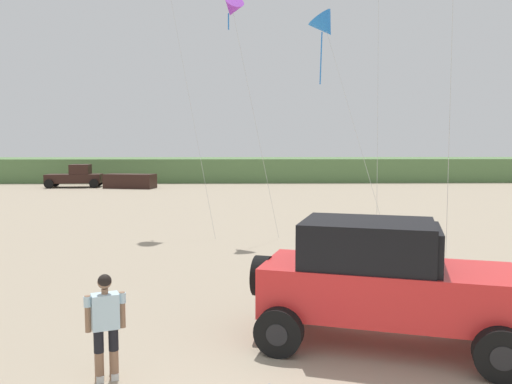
{
  "coord_description": "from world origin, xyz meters",
  "views": [
    {
      "loc": [
        -0.16,
        -5.58,
        3.61
      ],
      "look_at": [
        0.1,
        3.78,
        2.76
      ],
      "focal_mm": 36.13,
      "sensor_mm": 36.0,
      "label": 1
    }
  ],
  "objects_px": {
    "person_watching": "(106,321)",
    "kite_purple_stunt": "(232,9)",
    "distant_sedan": "(130,181)",
    "jeep": "(383,279)",
    "distant_pickup": "(76,176)",
    "kite_yellow_diamond": "(325,26)"
  },
  "relations": [
    {
      "from": "person_watching",
      "to": "kite_purple_stunt",
      "type": "relative_size",
      "value": 0.18
    },
    {
      "from": "person_watching",
      "to": "kite_purple_stunt",
      "type": "distance_m",
      "value": 15.53
    },
    {
      "from": "distant_sedan",
      "to": "kite_purple_stunt",
      "type": "height_order",
      "value": "kite_purple_stunt"
    },
    {
      "from": "jeep",
      "to": "distant_pickup",
      "type": "distance_m",
      "value": 39.74
    },
    {
      "from": "jeep",
      "to": "kite_yellow_diamond",
      "type": "bearing_deg",
      "value": 86.12
    },
    {
      "from": "jeep",
      "to": "distant_pickup",
      "type": "height_order",
      "value": "jeep"
    },
    {
      "from": "jeep",
      "to": "distant_sedan",
      "type": "distance_m",
      "value": 36.93
    },
    {
      "from": "jeep",
      "to": "distant_sedan",
      "type": "height_order",
      "value": "jeep"
    },
    {
      "from": "distant_pickup",
      "to": "distant_sedan",
      "type": "relative_size",
      "value": 1.13
    },
    {
      "from": "kite_purple_stunt",
      "to": "kite_yellow_diamond",
      "type": "height_order",
      "value": "kite_purple_stunt"
    },
    {
      "from": "distant_sedan",
      "to": "kite_purple_stunt",
      "type": "distance_m",
      "value": 26.18
    },
    {
      "from": "jeep",
      "to": "person_watching",
      "type": "xyz_separation_m",
      "value": [
        -4.63,
        -1.32,
        -0.26
      ]
    },
    {
      "from": "jeep",
      "to": "kite_purple_stunt",
      "type": "relative_size",
      "value": 0.53
    },
    {
      "from": "kite_purple_stunt",
      "to": "kite_yellow_diamond",
      "type": "relative_size",
      "value": 1.05
    },
    {
      "from": "distant_pickup",
      "to": "kite_purple_stunt",
      "type": "bearing_deg",
      "value": -59.72
    },
    {
      "from": "jeep",
      "to": "kite_purple_stunt",
      "type": "height_order",
      "value": "kite_purple_stunt"
    },
    {
      "from": "jeep",
      "to": "kite_yellow_diamond",
      "type": "xyz_separation_m",
      "value": [
        0.82,
        12.05,
        7.18
      ]
    },
    {
      "from": "distant_sedan",
      "to": "kite_yellow_diamond",
      "type": "distance_m",
      "value": 27.36
    },
    {
      "from": "distant_sedan",
      "to": "jeep",
      "type": "bearing_deg",
      "value": -58.71
    },
    {
      "from": "distant_sedan",
      "to": "kite_yellow_diamond",
      "type": "xyz_separation_m",
      "value": [
        12.88,
        -22.85,
        7.78
      ]
    },
    {
      "from": "distant_sedan",
      "to": "person_watching",
      "type": "bearing_deg",
      "value": -66.18
    },
    {
      "from": "jeep",
      "to": "person_watching",
      "type": "height_order",
      "value": "jeep"
    }
  ]
}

